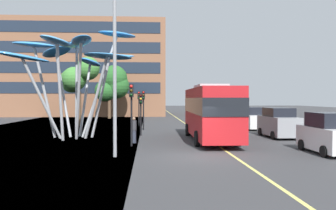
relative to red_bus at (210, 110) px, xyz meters
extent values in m
cube|color=#38383A|center=(-1.91, -6.22, -2.17)|extent=(120.00, 240.00, 0.10)
cube|color=#E0D666|center=(0.01, -6.22, -2.13)|extent=(0.16, 144.00, 0.01)
cube|color=red|center=(0.00, 0.00, -0.12)|extent=(2.73, 9.99, 3.30)
cube|color=black|center=(0.00, 0.00, 0.34)|extent=(2.75, 10.09, 1.06)
cube|color=yellow|center=(0.08, 4.91, 1.23)|extent=(1.41, 0.12, 0.36)
cube|color=#B2B2B7|center=(0.00, 0.00, 1.65)|extent=(1.98, 3.51, 0.24)
cylinder|color=black|center=(1.33, 3.06, -1.64)|extent=(0.30, 0.96, 0.96)
cylinder|color=black|center=(-1.23, 3.10, -1.64)|extent=(0.30, 0.96, 0.96)
cylinder|color=black|center=(1.23, -2.76, -1.64)|extent=(0.30, 0.96, 0.96)
cylinder|color=black|center=(-1.32, -2.72, -1.64)|extent=(0.30, 0.96, 0.96)
cylinder|color=#9EA0A5|center=(-7.89, 2.52, 0.98)|extent=(1.56, 0.40, 6.24)
ellipsoid|color=#4299E0|center=(-7.23, 2.61, 4.08)|extent=(3.88, 1.70, 0.46)
cylinder|color=#9EA0A5|center=(-8.03, 3.27, 1.91)|extent=(2.78, 1.67, 8.13)
ellipsoid|color=#2D7FD1|center=(-6.78, 3.97, 5.94)|extent=(3.59, 3.01, 0.57)
cylinder|color=#9EA0A5|center=(-9.36, 4.12, 0.86)|extent=(0.75, 2.21, 6.02)
ellipsoid|color=#2D7FD1|center=(-9.11, 5.11, 3.83)|extent=(2.16, 3.39, 0.91)
cylinder|color=#9EA0A5|center=(-10.04, 4.05, 1.53)|extent=(0.30, 1.00, 7.32)
ellipsoid|color=#4299E0|center=(-10.08, 4.44, 5.17)|extent=(1.90, 4.06, 0.88)
cylinder|color=#9EA0A5|center=(-10.97, 3.55, 1.22)|extent=(1.80, 2.02, 6.75)
ellipsoid|color=#388EDB|center=(-11.73, 4.42, 4.57)|extent=(3.77, 4.05, 1.04)
cylinder|color=#9EA0A5|center=(-12.12, 2.59, 1.37)|extent=(1.81, 0.46, 7.03)
ellipsoid|color=#388EDB|center=(-12.91, 2.71, 4.86)|extent=(3.55, 2.14, 0.70)
cylinder|color=#9EA0A5|center=(-11.91, 1.25, 0.80)|extent=(2.60, 1.41, 5.92)
ellipsoid|color=#388EDB|center=(-13.08, 0.68, 3.72)|extent=(3.91, 2.68, 0.90)
cylinder|color=#9EA0A5|center=(-10.39, 0.38, 1.28)|extent=(0.44, 0.92, 6.83)
ellipsoid|color=#4CA3E5|center=(-10.49, 0.05, 4.69)|extent=(2.28, 3.59, 0.72)
cylinder|color=#9EA0A5|center=(-9.16, 0.59, 1.28)|extent=(0.96, 1.97, 6.86)
ellipsoid|color=#388EDB|center=(-8.81, -0.27, 4.69)|extent=(2.51, 3.89, 0.54)
cylinder|color=#9EA0A5|center=(-8.08, 1.29, 0.84)|extent=(1.96, 1.20, 5.99)
ellipsoid|color=#4299E0|center=(-7.23, 0.82, 3.81)|extent=(4.22, 3.19, 0.92)
cylinder|color=black|center=(-5.35, -2.39, -0.21)|extent=(0.12, 0.12, 3.82)
cube|color=black|center=(-5.35, -2.53, 1.30)|extent=(0.28, 0.24, 0.80)
sphere|color=red|center=(-5.35, -2.66, 1.56)|extent=(0.18, 0.18, 0.18)
sphere|color=#3A2707|center=(-5.35, -2.66, 1.30)|extent=(0.18, 0.18, 0.18)
sphere|color=black|center=(-5.35, -2.66, 1.04)|extent=(0.18, 0.18, 0.18)
cylinder|color=black|center=(-4.91, 3.47, -0.47)|extent=(0.12, 0.12, 3.31)
cube|color=black|center=(-4.91, 3.33, 0.79)|extent=(0.28, 0.24, 0.80)
sphere|color=#390706|center=(-4.91, 3.20, 1.05)|extent=(0.18, 0.18, 0.18)
sphere|color=orange|center=(-4.91, 3.20, 0.79)|extent=(0.18, 0.18, 0.18)
sphere|color=black|center=(-4.91, 3.20, 0.53)|extent=(0.18, 0.18, 0.18)
cylinder|color=black|center=(-4.77, 8.30, -0.30)|extent=(0.12, 0.12, 3.65)
cube|color=black|center=(-4.77, 8.16, 1.13)|extent=(0.28, 0.24, 0.80)
sphere|color=red|center=(-4.77, 8.03, 1.39)|extent=(0.18, 0.18, 0.18)
sphere|color=#3A2707|center=(-4.77, 8.03, 1.13)|extent=(0.18, 0.18, 0.18)
sphere|color=black|center=(-4.77, 8.03, 0.87)|extent=(0.18, 0.18, 0.18)
cylinder|color=black|center=(-5.28, 11.90, -0.28)|extent=(0.12, 0.12, 3.68)
cube|color=black|center=(-5.28, 11.76, 1.15)|extent=(0.28, 0.24, 0.80)
sphere|color=red|center=(-5.28, 11.63, 1.41)|extent=(0.18, 0.18, 0.18)
sphere|color=#3A2707|center=(-5.28, 11.63, 1.15)|extent=(0.18, 0.18, 0.18)
sphere|color=black|center=(-5.28, 11.63, 0.89)|extent=(0.18, 0.18, 0.18)
cube|color=silver|center=(5.36, -5.76, -1.33)|extent=(1.89, 3.94, 1.22)
cube|color=black|center=(5.36, -5.76, -0.33)|extent=(1.74, 2.16, 0.79)
cylinder|color=black|center=(6.31, -4.54, -1.82)|extent=(0.20, 0.60, 0.60)
cylinder|color=black|center=(4.42, -4.54, -1.82)|extent=(0.20, 0.60, 0.60)
cylinder|color=black|center=(4.42, -6.98, -1.82)|extent=(0.20, 0.60, 0.60)
cube|color=gray|center=(5.53, 1.69, -1.24)|extent=(1.86, 4.37, 1.40)
cube|color=black|center=(5.53, 1.69, -0.22)|extent=(1.71, 2.40, 0.66)
cylinder|color=black|center=(6.46, 3.05, -1.82)|extent=(0.20, 0.60, 0.60)
cylinder|color=black|center=(4.60, 3.05, -1.82)|extent=(0.20, 0.60, 0.60)
cylinder|color=black|center=(6.46, 0.34, -1.82)|extent=(0.20, 0.60, 0.60)
cylinder|color=black|center=(4.60, 0.34, -1.82)|extent=(0.20, 0.60, 0.60)
cube|color=silver|center=(5.69, 8.51, -1.33)|extent=(1.88, 4.57, 1.22)
cube|color=black|center=(5.69, 8.51, -0.36)|extent=(1.73, 2.51, 0.72)
cylinder|color=black|center=(6.63, 9.93, -1.82)|extent=(0.20, 0.60, 0.60)
cylinder|color=black|center=(4.75, 9.93, -1.82)|extent=(0.20, 0.60, 0.60)
cylinder|color=black|center=(6.63, 7.09, -1.82)|extent=(0.20, 0.60, 0.60)
cylinder|color=black|center=(4.75, 7.09, -1.82)|extent=(0.20, 0.60, 0.60)
cylinder|color=gray|center=(-6.00, -6.18, 2.13)|extent=(0.18, 0.18, 8.51)
cylinder|color=brown|center=(-11.71, 13.29, -0.28)|extent=(0.44, 0.44, 3.68)
sphere|color=#428438|center=(-12.16, 13.00, 2.89)|extent=(2.57, 2.57, 2.57)
sphere|color=#428438|center=(-12.49, 13.60, 2.74)|extent=(2.61, 2.61, 2.61)
sphere|color=#428438|center=(-10.68, 12.75, 3.99)|extent=(2.47, 2.47, 2.47)
cylinder|color=brown|center=(-10.01, 26.37, -0.47)|extent=(0.46, 0.46, 3.31)
sphere|color=#286028|center=(-10.61, 26.71, 1.93)|extent=(3.17, 3.17, 3.17)
sphere|color=#286028|center=(-9.21, 27.08, 2.76)|extent=(3.28, 3.28, 3.28)
sphere|color=#286028|center=(-9.37, 27.14, 3.80)|extent=(3.92, 3.92, 3.92)
sphere|color=#286028|center=(-9.00, 27.25, 2.68)|extent=(3.76, 3.76, 3.76)
cylinder|color=#2D3342|center=(-5.27, -0.94, -1.70)|extent=(0.29, 0.29, 0.84)
cylinder|color=#333338|center=(-5.27, -0.94, -0.95)|extent=(0.34, 0.34, 0.66)
sphere|color=#937056|center=(-5.27, -0.94, -0.51)|extent=(0.22, 0.22, 0.22)
cube|color=brown|center=(-15.10, 38.51, 5.87)|extent=(27.14, 15.61, 15.99)
cube|color=#1E2838|center=(-15.10, 30.68, 2.52)|extent=(25.51, 0.08, 1.79)
cube|color=#1E2838|center=(-15.10, 30.68, 5.71)|extent=(25.51, 0.08, 1.79)
cube|color=#1E2838|center=(-15.10, 30.68, 8.91)|extent=(25.51, 0.08, 1.79)
cube|color=#1E2838|center=(-15.10, 30.68, 12.11)|extent=(25.51, 0.08, 1.79)
camera|label=1|loc=(-4.33, -23.12, 0.82)|focal=35.89mm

